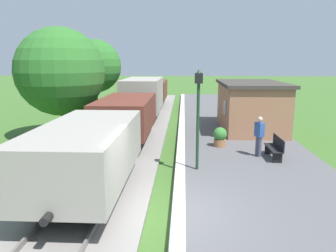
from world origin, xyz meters
TOP-DOWN VIEW (x-y plane):
  - ground_plane at (0.00, 0.00)m, footprint 160.00×160.00m
  - platform_slab at (3.20, 0.00)m, footprint 6.00×60.00m
  - platform_edge_stripe at (0.40, 0.00)m, footprint 0.36×60.00m
  - track_ballast at (-2.40, 0.00)m, footprint 3.80×60.00m
  - rail_near at (-1.68, 0.00)m, footprint 0.07×60.00m
  - rail_far at (-3.12, 0.00)m, footprint 0.07×60.00m
  - freight_train at (-2.40, 11.31)m, footprint 2.50×26.00m
  - station_hut at (4.40, 10.65)m, footprint 3.50×5.80m
  - bench_near_hut at (4.31, 4.95)m, footprint 0.42×1.50m
  - bench_down_platform at (4.31, 15.03)m, footprint 0.42×1.50m
  - person_waiting at (3.68, 5.21)m, footprint 0.38×0.45m
  - potted_planter at (2.23, 6.71)m, footprint 0.64×0.64m
  - lamp_post_near at (1.03, 3.45)m, footprint 0.28×0.28m
  - tree_trackside_far at (-6.06, 8.83)m, footprint 4.67×4.67m
  - tree_field_left at (-6.46, 16.78)m, footprint 4.12×4.12m
  - tree_field_distant at (-8.22, 23.00)m, footprint 3.26×3.26m

SIDE VIEW (x-z plane):
  - ground_plane at x=0.00m, z-range 0.00..0.00m
  - track_ballast at x=-2.40m, z-range 0.00..0.12m
  - platform_slab at x=3.20m, z-range 0.00..0.25m
  - rail_near at x=-1.68m, z-range 0.12..0.26m
  - rail_far at x=-3.12m, z-range 0.12..0.26m
  - platform_edge_stripe at x=0.40m, z-range 0.25..0.26m
  - bench_near_hut at x=4.31m, z-range 0.27..1.18m
  - bench_down_platform at x=4.31m, z-range 0.27..1.18m
  - potted_planter at x=2.23m, z-range 0.26..1.18m
  - person_waiting at x=3.68m, z-range 0.33..2.04m
  - freight_train at x=-2.40m, z-range 0.12..2.84m
  - station_hut at x=4.40m, z-range 0.26..3.04m
  - lamp_post_near at x=1.03m, z-range 0.95..4.65m
  - tree_trackside_far at x=-6.06m, z-range 0.65..6.64m
  - tree_field_left at x=-6.46m, z-range 0.87..6.74m
  - tree_field_distant at x=-8.22m, z-range 1.34..7.32m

